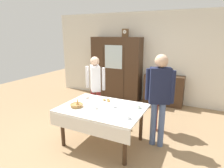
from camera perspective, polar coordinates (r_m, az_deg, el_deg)
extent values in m
plane|color=#997A56|center=(4.06, -1.29, -15.74)|extent=(12.00, 12.00, 0.00)
cube|color=silver|center=(6.01, 10.44, 7.80)|extent=(6.40, 0.10, 2.70)
cylinder|color=#3D2819|center=(3.75, -14.60, -12.75)|extent=(0.07, 0.07, 0.71)
cylinder|color=#3D2819|center=(3.17, 3.86, -17.84)|extent=(0.07, 0.07, 0.71)
cylinder|color=#3D2819|center=(4.35, -7.42, -8.40)|extent=(0.07, 0.07, 0.71)
cylinder|color=#3D2819|center=(3.86, 8.69, -11.63)|extent=(0.07, 0.07, 0.71)
cube|color=white|center=(3.58, -2.84, -7.15)|extent=(1.53, 1.11, 0.03)
cube|color=white|center=(3.20, -7.76, -12.71)|extent=(1.53, 0.01, 0.24)
cube|color=#3D2819|center=(6.10, 1.32, 4.66)|extent=(1.60, 0.45, 1.97)
cube|color=silver|center=(5.84, 0.39, 8.10)|extent=(0.58, 0.01, 0.71)
cube|color=black|center=(6.07, -2.61, 3.66)|extent=(0.01, 0.01, 1.57)
cube|color=black|center=(5.77, 3.54, 3.05)|extent=(0.01, 0.01, 1.57)
cube|color=brown|center=(5.89, 3.99, 15.05)|extent=(0.18, 0.10, 0.24)
cylinder|color=white|center=(5.84, 3.79, 15.33)|extent=(0.11, 0.01, 0.11)
cube|color=black|center=(5.83, 3.77, 15.48)|extent=(0.00, 0.00, 0.04)
cube|color=black|center=(5.83, 3.96, 15.33)|extent=(0.05, 0.00, 0.00)
cube|color=#3D2819|center=(5.82, 15.17, -1.79)|extent=(1.13, 0.35, 0.90)
cube|color=#B29333|center=(5.71, 15.48, 2.64)|extent=(0.13, 0.18, 0.02)
cube|color=#B29333|center=(5.70, 15.50, 2.91)|extent=(0.16, 0.19, 0.03)
cube|color=#99332D|center=(5.70, 15.52, 3.22)|extent=(0.13, 0.20, 0.03)
cube|color=#3D754C|center=(5.69, 15.54, 3.52)|extent=(0.14, 0.18, 0.03)
cylinder|color=white|center=(3.54, 0.65, -7.04)|extent=(0.13, 0.13, 0.01)
cylinder|color=white|center=(3.53, 0.66, -6.56)|extent=(0.08, 0.08, 0.05)
torus|color=white|center=(3.51, 1.22, -6.62)|extent=(0.04, 0.01, 0.04)
cylinder|color=#47230F|center=(3.52, 0.66, -6.24)|extent=(0.06, 0.06, 0.01)
cylinder|color=silver|center=(3.55, 7.87, -7.14)|extent=(0.13, 0.13, 0.01)
cylinder|color=silver|center=(3.54, 7.89, -6.66)|extent=(0.08, 0.08, 0.05)
torus|color=silver|center=(3.52, 8.48, -6.71)|extent=(0.04, 0.01, 0.04)
cylinder|color=#47230F|center=(3.53, 7.90, -6.34)|extent=(0.06, 0.06, 0.01)
cylinder|color=white|center=(3.49, -4.99, -7.40)|extent=(0.13, 0.13, 0.01)
cylinder|color=white|center=(3.48, -5.00, -6.92)|extent=(0.08, 0.08, 0.05)
torus|color=white|center=(3.46, -4.46, -6.99)|extent=(0.04, 0.01, 0.04)
cylinder|color=#47230F|center=(3.47, -5.01, -6.59)|extent=(0.06, 0.06, 0.01)
cylinder|color=white|center=(4.05, -7.54, -4.28)|extent=(0.13, 0.13, 0.01)
cylinder|color=white|center=(4.04, -7.55, -3.85)|extent=(0.08, 0.08, 0.05)
torus|color=white|center=(4.02, -7.10, -3.90)|extent=(0.04, 0.01, 0.04)
cylinder|color=white|center=(3.11, 4.85, -10.36)|extent=(0.13, 0.13, 0.01)
cylinder|color=white|center=(3.09, 4.86, -9.83)|extent=(0.08, 0.08, 0.05)
torus|color=white|center=(3.08, 5.53, -9.90)|extent=(0.04, 0.01, 0.04)
cylinder|color=#47230F|center=(3.08, 4.87, -9.47)|extent=(0.06, 0.06, 0.01)
cylinder|color=#9E7542|center=(3.63, -10.55, -6.38)|extent=(0.22, 0.22, 0.05)
torus|color=#9E7542|center=(3.62, -10.57, -6.01)|extent=(0.24, 0.24, 0.02)
cylinder|color=tan|center=(3.58, -10.41, -5.41)|extent=(0.04, 0.02, 0.12)
cylinder|color=tan|center=(3.59, -10.22, -5.35)|extent=(0.02, 0.02, 0.12)
cylinder|color=tan|center=(3.60, -10.14, -5.27)|extent=(0.03, 0.02, 0.12)
cylinder|color=white|center=(3.83, -1.69, -5.26)|extent=(0.28, 0.28, 0.01)
ellipsoid|color=#BC7F3D|center=(3.79, -1.02, -5.12)|extent=(0.07, 0.05, 0.04)
ellipsoid|color=#BC7F3D|center=(3.87, -1.14, -4.68)|extent=(0.07, 0.05, 0.04)
ellipsoid|color=#BC7F3D|center=(3.86, -2.34, -4.72)|extent=(0.07, 0.05, 0.04)
cube|color=silver|center=(3.43, -2.28, -7.80)|extent=(0.10, 0.01, 0.00)
ellipsoid|color=silver|center=(3.41, -1.46, -7.93)|extent=(0.03, 0.02, 0.01)
cube|color=silver|center=(3.87, -7.47, -5.23)|extent=(0.10, 0.01, 0.00)
ellipsoid|color=silver|center=(3.84, -6.78, -5.34)|extent=(0.03, 0.02, 0.01)
cube|color=silver|center=(3.67, -7.24, -6.34)|extent=(0.10, 0.01, 0.00)
ellipsoid|color=silver|center=(3.65, -6.51, -6.47)|extent=(0.03, 0.02, 0.01)
cylinder|color=#933338|center=(4.68, -5.66, -6.22)|extent=(0.11, 0.11, 0.77)
cylinder|color=#933338|center=(4.61, -4.07, -6.54)|extent=(0.11, 0.11, 0.77)
cube|color=silver|center=(4.44, -5.06, 1.77)|extent=(0.38, 0.41, 0.58)
sphere|color=#DBB293|center=(4.37, -5.18, 6.81)|extent=(0.21, 0.21, 0.21)
cylinder|color=silver|center=(4.56, -7.43, 2.04)|extent=(0.08, 0.08, 0.52)
cylinder|color=silver|center=(4.34, -2.57, 1.49)|extent=(0.08, 0.08, 0.52)
cylinder|color=#933338|center=(4.28, 12.78, -8.65)|extent=(0.11, 0.11, 0.77)
cylinder|color=#933338|center=(4.25, 14.76, -8.93)|extent=(0.11, 0.11, 0.77)
cube|color=#191E38|center=(4.05, 14.35, -0.03)|extent=(0.39, 0.40, 0.58)
sphere|color=tan|center=(3.97, 14.71, 5.46)|extent=(0.21, 0.21, 0.21)
cylinder|color=#191E38|center=(4.10, 11.35, 0.32)|extent=(0.08, 0.08, 0.52)
cylinder|color=#191E38|center=(4.01, 17.41, -0.38)|extent=(0.08, 0.08, 0.52)
cylinder|color=slate|center=(3.74, 12.26, -11.50)|extent=(0.11, 0.11, 0.86)
cylinder|color=slate|center=(3.71, 14.56, -11.85)|extent=(0.11, 0.11, 0.86)
cube|color=#191E38|center=(3.46, 14.15, -0.48)|extent=(0.41, 0.32, 0.64)
sphere|color=tan|center=(3.37, 14.62, 6.70)|extent=(0.23, 0.23, 0.23)
cylinder|color=#191E38|center=(3.51, 10.64, -0.07)|extent=(0.08, 0.08, 0.58)
cylinder|color=#191E38|center=(3.42, 17.74, -0.90)|extent=(0.08, 0.08, 0.58)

